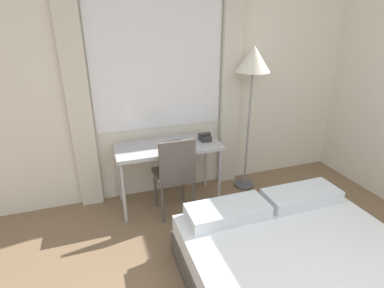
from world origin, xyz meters
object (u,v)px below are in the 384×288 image
(desk, at_px, (168,151))
(telephone, at_px, (205,137))
(standing_lamp, at_px, (253,66))
(book, at_px, (175,145))
(desk_chair, at_px, (175,172))

(desk, relative_size, telephone, 7.71)
(desk, height_order, telephone, telephone)
(desk, height_order, standing_lamp, standing_lamp)
(book, bearing_deg, desk_chair, -108.80)
(standing_lamp, xyz_separation_m, book, (-0.95, -0.09, -0.79))
(standing_lamp, bearing_deg, book, -174.37)
(book, bearing_deg, standing_lamp, 5.63)
(desk, distance_m, telephone, 0.45)
(standing_lamp, distance_m, book, 1.24)
(desk, xyz_separation_m, standing_lamp, (1.03, 0.05, 0.87))
(desk, xyz_separation_m, telephone, (0.44, 0.01, 0.11))
(standing_lamp, bearing_deg, desk, -177.30)
(desk, height_order, desk_chair, desk_chair)
(standing_lamp, distance_m, telephone, 0.97)
(desk, xyz_separation_m, desk_chair, (0.00, -0.26, -0.14))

